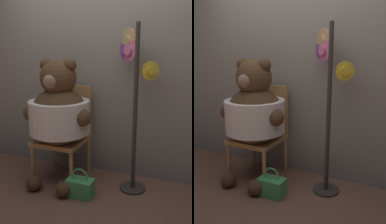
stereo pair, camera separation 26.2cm
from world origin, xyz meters
TOP-DOWN VIEW (x-y plane):
  - ground_plane at (0.00, 0.00)m, footprint 14.00×14.00m
  - wall_back at (0.00, 0.67)m, footprint 8.00×0.10m
  - chair at (-0.39, 0.37)m, footprint 0.54×0.54m
  - teddy_bear at (-0.36, 0.18)m, footprint 0.80×0.71m
  - hat_display_rack at (0.41, 0.37)m, footprint 0.43×0.38m
  - handbag_on_ground at (-0.02, -0.03)m, footprint 0.27×0.16m

SIDE VIEW (x-z plane):
  - ground_plane at x=0.00m, z-range 0.00..0.00m
  - handbag_on_ground at x=-0.02m, z-range -0.05..0.26m
  - chair at x=-0.39m, z-range 0.03..1.10m
  - teddy_bear at x=-0.36m, z-range 0.11..1.51m
  - hat_display_rack at x=0.41m, z-range 0.21..1.94m
  - wall_back at x=0.00m, z-range 0.00..2.61m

